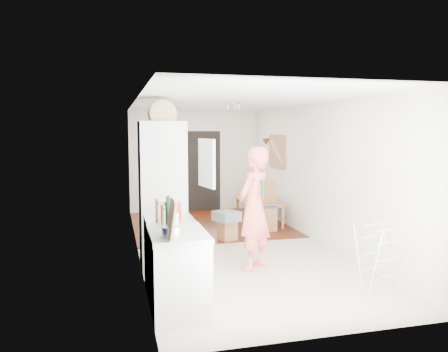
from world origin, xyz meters
name	(u,v)px	position (x,y,z in m)	size (l,w,h in m)	color
room_shell	(231,175)	(0.00, 0.00, 1.25)	(3.20, 7.00, 2.50)	white
floor	(231,246)	(0.00, 0.00, 0.00)	(3.20, 7.00, 0.01)	beige
wood_floor_overlay	(209,224)	(0.00, 1.85, 0.01)	(3.20, 3.30, 0.01)	#521E09
sage_wall_panel	(146,145)	(-1.59, -2.00, 1.85)	(0.02, 3.00, 1.30)	gray
tile_splashback	(151,212)	(-1.59, -2.55, 1.15)	(0.02, 1.90, 0.50)	black
doorway_recess	(203,171)	(0.20, 3.48, 1.00)	(0.90, 0.04, 2.00)	black
base_cabinet	(178,275)	(-1.30, -2.55, 0.43)	(0.60, 0.90, 0.86)	silver
worktop	(178,234)	(-1.30, -2.55, 0.89)	(0.62, 0.92, 0.06)	beige
range_cooker	(170,255)	(-1.30, -1.80, 0.44)	(0.60, 0.60, 0.88)	silver
cooker_top	(169,220)	(-1.30, -1.80, 0.90)	(0.60, 0.60, 0.04)	#B9B9BB
fridge_housing	(162,194)	(-1.27, -0.78, 1.07)	(0.66, 0.66, 2.15)	silver
fridge_door	(207,163)	(-0.66, -1.08, 1.55)	(0.56, 0.04, 0.70)	silver
fridge_interior	(183,162)	(-0.96, -0.78, 1.55)	(0.02, 0.52, 0.66)	white
pinboard	(277,152)	(1.58, 1.90, 1.55)	(0.03, 0.90, 0.70)	tan
pinboard_frame	(277,152)	(1.57, 1.90, 1.55)	(0.01, 0.94, 0.74)	#9F7A41
wall_sconce	(266,142)	(1.54, 2.55, 1.75)	(0.18, 0.18, 0.16)	maroon
person	(254,198)	(-0.01, -1.30, 1.05)	(0.77, 0.51, 2.11)	#F5685D
dining_table	(260,213)	(1.11, 1.67, 0.22)	(1.27, 0.71, 0.45)	#9F7A41
dining_chair	(266,206)	(1.03, 1.05, 0.50)	(0.42, 0.42, 1.00)	#9F7A41
stool	(227,230)	(0.04, 0.40, 0.19)	(0.28, 0.28, 0.37)	#9F7A41
grey_drape	(227,216)	(0.01, 0.35, 0.46)	(0.40, 0.40, 0.18)	slate
drying_rack	(381,259)	(1.24, -2.58, 0.43)	(0.44, 0.40, 0.86)	silver
bread_bin	(162,114)	(-1.26, -0.84, 2.26)	(0.40, 0.38, 0.21)	tan
red_casserole	(169,211)	(-1.30, -1.80, 1.01)	(0.32, 0.32, 0.19)	red
steel_pan	(172,231)	(-1.39, -2.78, 0.97)	(0.22, 0.22, 0.11)	#B9B9BB
held_bottle	(263,189)	(0.06, -1.49, 1.21)	(0.06, 0.06, 0.26)	#1B3D1D
bottle_a	(169,216)	(-1.38, -2.44, 1.07)	(0.07, 0.07, 0.31)	#1B3D1D
bottle_b	(167,214)	(-1.38, -2.23, 1.06)	(0.06, 0.06, 0.28)	#1B3D1D
bottle_c	(174,224)	(-1.35, -2.68, 1.03)	(0.09, 0.09, 0.23)	silver
pepper_mill_front	(164,217)	(-1.41, -2.24, 1.02)	(0.05, 0.05, 0.19)	tan
pepper_mill_back	(158,213)	(-1.46, -2.02, 1.03)	(0.06, 0.06, 0.23)	tan
chopping_boards	(171,219)	(-1.41, -2.86, 1.12)	(0.04, 0.30, 0.41)	tan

